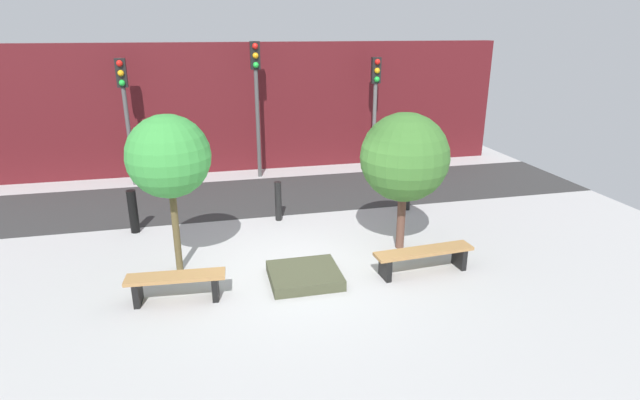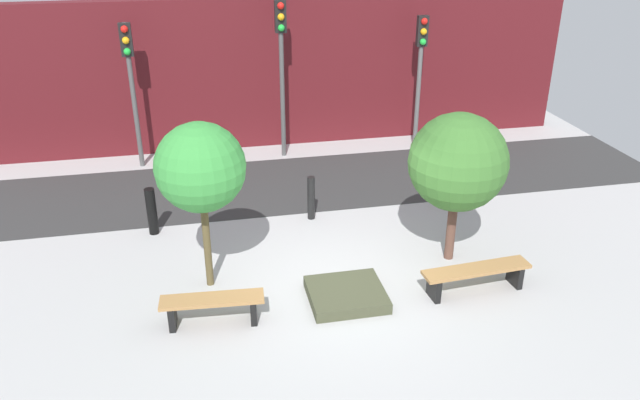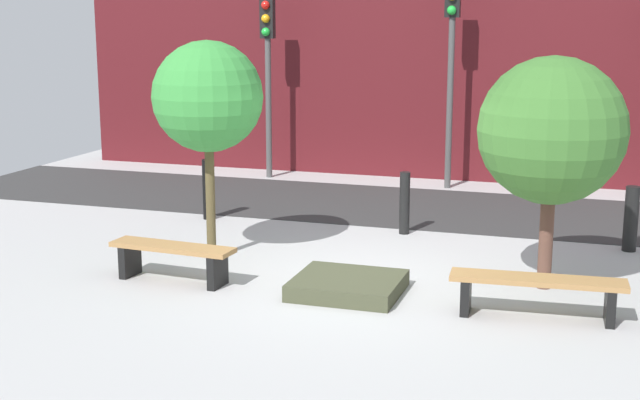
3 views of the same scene
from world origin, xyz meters
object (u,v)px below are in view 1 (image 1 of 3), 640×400
Objects in this scene: bench_left at (176,283)px; tree_behind_right_bench at (405,158)px; traffic_light_mid_east at (375,93)px; bollard_left at (278,201)px; traffic_light_mid_west at (256,86)px; tree_behind_left_bench at (169,157)px; bench_right at (424,256)px; planter_bed at (305,275)px; bollard_center at (407,192)px; traffic_light_west at (125,99)px; bollard_far_left at (133,212)px.

tree_behind_right_bench is at bearing 18.63° from bench_left.
bollard_left is at bearing -134.08° from traffic_light_mid_east.
bollard_left is 4.43m from traffic_light_mid_west.
bench_left is at bearing -124.04° from bollard_left.
tree_behind_left_bench is (0.00, 1.16, 1.88)m from bench_left.
bench_left reaches higher than bench_right.
bench_left is 0.56× the size of tree_behind_left_bench.
bench_left is 2.26m from planter_bed.
bollard_center is 0.23× the size of traffic_light_mid_west.
bollard_center is (3.27, 3.11, 0.37)m from planter_bed.
traffic_light_west is 1.02× the size of traffic_light_mid_east.
bollard_left is at bearing -45.92° from traffic_light_west.
traffic_light_mid_west reaches higher than bench_left.
traffic_light_mid_west is (-2.24, 5.95, 0.81)m from tree_behind_right_bench.
bollard_center is 0.26× the size of traffic_light_west.
bench_left is at bearing -78.50° from traffic_light_west.
traffic_light_west is (-5.92, 7.11, 2.14)m from bench_right.
tree_behind_right_bench is (0.00, 1.16, 1.60)m from bench_right.
tree_behind_right_bench is at bearing -45.17° from traffic_light_west.
planter_bed is 4.53m from bollard_far_left.
bench_right is 0.54× the size of traffic_light_west.
bollard_center is at bearing 0.00° from bollard_left.
bench_right is at bearing -55.96° from bollard_left.
traffic_light_west reaches higher than tree_behind_left_bench.
traffic_light_mid_west is at bearing 130.66° from bollard_center.
traffic_light_west is at bearing 180.00° from traffic_light_mid_east.
bollard_left is at bearing 180.00° from bollard_center.
bench_right is 0.68× the size of tree_behind_right_bench.
planter_bed is 0.45× the size of tree_behind_right_bench.
bollard_center is at bearing -96.24° from traffic_light_mid_east.
planter_bed is 8.17m from traffic_light_mid_east.
planter_bed is 3.22m from tree_behind_left_bench.
bollard_left reaches higher than bollard_center.
bench_right is at bearing -101.50° from traffic_light_mid_east.
tree_behind_left_bench is at bearing -134.83° from traffic_light_mid_east.
tree_behind_right_bench is (4.47, 1.16, 1.61)m from bench_left.
traffic_light_mid_west is 1.14× the size of traffic_light_mid_east.
bench_right is at bearing -72.55° from traffic_light_mid_west.
bollard_left reaches higher than bench_right.
bollard_far_left reaches higher than bollard_left.
bollard_far_left is at bearing 136.41° from planter_bed.
traffic_light_mid_east is (3.68, -0.00, -0.31)m from traffic_light_mid_west.
tree_behind_right_bench is at bearing -69.42° from traffic_light_mid_west.
planter_bed is 1.36× the size of bollard_center.
traffic_light_west is (-0.42, 3.80, 1.99)m from bollard_far_left.
traffic_light_mid_east is at bearing 28.69° from bollard_far_left.
bench_right is 1.53× the size of planter_bed.
bollard_left is 0.24× the size of traffic_light_mid_west.
tree_behind_right_bench is at bearing 0.00° from tree_behind_left_bench.
planter_bed is at bearing -136.41° from bollard_center.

